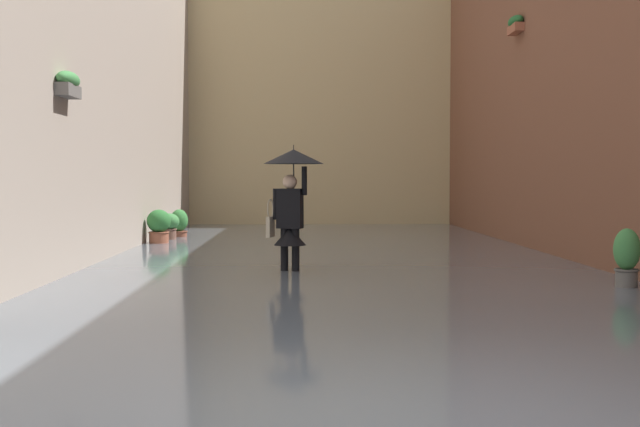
% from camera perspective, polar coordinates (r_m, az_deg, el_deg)
% --- Properties ---
extents(ground_plane, '(60.00, 60.00, 0.00)m').
position_cam_1_polar(ground_plane, '(15.29, 1.00, -3.51)').
color(ground_plane, slate).
extents(flood_water, '(8.94, 26.84, 0.16)m').
position_cam_1_polar(flood_water, '(15.29, 1.00, -3.22)').
color(flood_water, slate).
rests_on(flood_water, ground_plane).
extents(building_facade_left, '(2.04, 24.84, 8.80)m').
position_cam_1_polar(building_facade_left, '(16.44, 18.99, 12.16)').
color(building_facade_left, brown).
rests_on(building_facade_left, ground_plane).
extents(building_facade_far, '(11.74, 1.80, 9.49)m').
position_cam_1_polar(building_facade_far, '(26.71, -0.06, 9.23)').
color(building_facade_far, tan).
rests_on(building_facade_far, ground_plane).
extents(person_wading, '(0.93, 0.93, 2.10)m').
position_cam_1_polar(person_wading, '(12.65, -1.99, 1.69)').
color(person_wading, '#4C4233').
rests_on(person_wading, ground_plane).
extents(potted_plant_far_right, '(0.43, 0.43, 0.83)m').
position_cam_1_polar(potted_plant_far_right, '(20.49, -9.73, -0.82)').
color(potted_plant_far_right, brown).
rests_on(potted_plant_far_right, ground_plane).
extents(potted_plant_near_right, '(0.46, 0.46, 0.77)m').
position_cam_1_polar(potted_plant_near_right, '(19.62, -10.39, -0.91)').
color(potted_plant_near_right, brown).
rests_on(potted_plant_near_right, ground_plane).
extents(potted_plant_mid_right, '(0.53, 0.53, 0.90)m').
position_cam_1_polar(potted_plant_mid_right, '(18.54, -11.11, -0.99)').
color(potted_plant_mid_right, '#9E563D').
rests_on(potted_plant_mid_right, ground_plane).
extents(potted_plant_far_left, '(0.35, 0.35, 0.93)m').
position_cam_1_polar(potted_plant_far_left, '(11.54, 20.48, -3.09)').
color(potted_plant_far_left, '#66605B').
rests_on(potted_plant_far_left, ground_plane).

